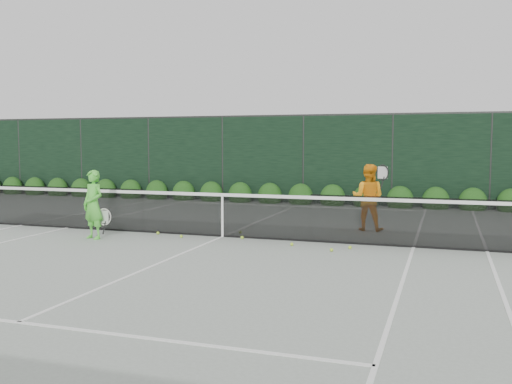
% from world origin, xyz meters
% --- Properties ---
extents(ground, '(80.00, 80.00, 0.00)m').
position_xyz_m(ground, '(0.00, 0.00, 0.00)').
color(ground, gray).
rests_on(ground, ground).
extents(tennis_net, '(12.90, 0.10, 1.07)m').
position_xyz_m(tennis_net, '(-0.02, 0.00, 0.53)').
color(tennis_net, black).
rests_on(tennis_net, ground).
extents(player_woman, '(0.66, 0.50, 1.50)m').
position_xyz_m(player_woman, '(-2.58, -1.12, 0.75)').
color(player_woman, '#56D63E').
rests_on(player_woman, ground).
extents(player_man, '(0.91, 0.66, 1.59)m').
position_xyz_m(player_man, '(2.94, 1.97, 0.80)').
color(player_man, orange).
rests_on(player_man, ground).
extents(court_lines, '(11.03, 23.83, 0.01)m').
position_xyz_m(court_lines, '(0.00, 0.00, 0.01)').
color(court_lines, white).
rests_on(court_lines, ground).
extents(windscreen_fence, '(32.00, 21.07, 3.06)m').
position_xyz_m(windscreen_fence, '(0.00, -2.71, 1.51)').
color(windscreen_fence, black).
rests_on(windscreen_fence, ground).
extents(hedge_row, '(31.66, 0.65, 0.94)m').
position_xyz_m(hedge_row, '(-0.00, 7.15, 0.23)').
color(hedge_row, '#13350E').
rests_on(hedge_row, ground).
extents(tennis_balls, '(4.52, 1.53, 0.07)m').
position_xyz_m(tennis_balls, '(0.82, -0.32, 0.03)').
color(tennis_balls, '#AFDA30').
rests_on(tennis_balls, ground).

